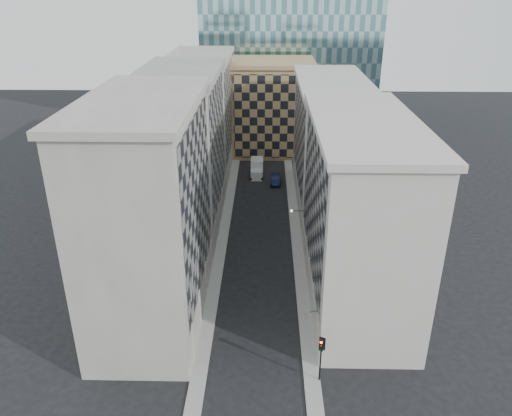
# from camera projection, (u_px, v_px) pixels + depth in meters

# --- Properties ---
(ground) EXTENTS (260.00, 260.00, 0.00)m
(ground) POSITION_uv_depth(u_px,v_px,m) (255.00, 383.00, 45.72)
(ground) COLOR black
(ground) RESTS_ON ground
(sidewalk_west) EXTENTS (1.50, 100.00, 0.15)m
(sidewalk_west) POSITION_uv_depth(u_px,v_px,m) (224.00, 231.00, 73.01)
(sidewalk_west) COLOR gray
(sidewalk_west) RESTS_ON ground
(sidewalk_east) EXTENTS (1.50, 100.00, 0.15)m
(sidewalk_east) POSITION_uv_depth(u_px,v_px,m) (296.00, 231.00, 72.80)
(sidewalk_east) COLOR gray
(sidewalk_east) RESTS_ON ground
(bldg_left_a) EXTENTS (10.80, 22.80, 23.70)m
(bldg_left_a) POSITION_uv_depth(u_px,v_px,m) (151.00, 214.00, 50.95)
(bldg_left_a) COLOR #A09A90
(bldg_left_a) RESTS_ON ground
(bldg_left_b) EXTENTS (10.80, 22.80, 22.70)m
(bldg_left_b) POSITION_uv_depth(u_px,v_px,m) (184.00, 151.00, 71.12)
(bldg_left_b) COLOR gray
(bldg_left_b) RESTS_ON ground
(bldg_left_c) EXTENTS (10.80, 22.80, 21.70)m
(bldg_left_c) POSITION_uv_depth(u_px,v_px,m) (203.00, 115.00, 91.29)
(bldg_left_c) COLOR #A09A90
(bldg_left_c) RESTS_ON ground
(bldg_right_a) EXTENTS (10.80, 26.80, 20.70)m
(bldg_right_a) POSITION_uv_depth(u_px,v_px,m) (357.00, 212.00, 54.78)
(bldg_right_a) COLOR beige
(bldg_right_a) RESTS_ON ground
(bldg_right_b) EXTENTS (10.80, 28.80, 19.70)m
(bldg_right_b) POSITION_uv_depth(u_px,v_px,m) (329.00, 143.00, 79.48)
(bldg_right_b) COLOR beige
(bldg_right_b) RESTS_ON ground
(tan_block) EXTENTS (16.80, 14.80, 18.80)m
(tan_block) POSITION_uv_depth(u_px,v_px,m) (272.00, 107.00, 103.32)
(tan_block) COLOR tan
(tan_block) RESTS_ON ground
(church_tower) EXTENTS (7.20, 7.20, 51.50)m
(church_tower) POSITION_uv_depth(u_px,v_px,m) (264.00, 12.00, 108.80)
(church_tower) COLOR #302B25
(church_tower) RESTS_ON ground
(flagpoles_left) EXTENTS (0.10, 6.33, 2.33)m
(flagpoles_left) POSITION_uv_depth(u_px,v_px,m) (195.00, 272.00, 47.92)
(flagpoles_left) COLOR gray
(flagpoles_left) RESTS_ON ground
(bracket_lamp) EXTENTS (1.98, 0.36, 0.36)m
(bracket_lamp) POSITION_uv_depth(u_px,v_px,m) (293.00, 211.00, 64.81)
(bracket_lamp) COLOR black
(bracket_lamp) RESTS_ON ground
(traffic_light) EXTENTS (0.59, 0.58, 4.70)m
(traffic_light) POSITION_uv_depth(u_px,v_px,m) (321.00, 351.00, 44.46)
(traffic_light) COLOR black
(traffic_light) RESTS_ON sidewalk_east
(box_truck) EXTENTS (2.29, 5.54, 3.03)m
(box_truck) POSITION_uv_depth(u_px,v_px,m) (257.00, 169.00, 93.01)
(box_truck) COLOR silver
(box_truck) RESTS_ON ground
(dark_car) EXTENTS (1.73, 4.79, 1.57)m
(dark_car) POSITION_uv_depth(u_px,v_px,m) (275.00, 179.00, 89.60)
(dark_car) COLOR #0F1A3A
(dark_car) RESTS_ON ground
(shop_sign) EXTENTS (1.25, 0.72, 0.81)m
(shop_sign) POSITION_uv_depth(u_px,v_px,m) (307.00, 315.00, 48.70)
(shop_sign) COLOR black
(shop_sign) RESTS_ON ground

